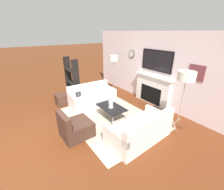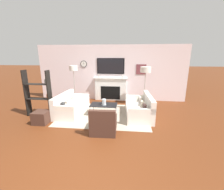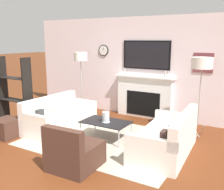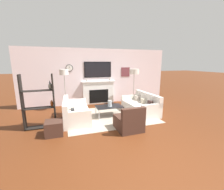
# 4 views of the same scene
# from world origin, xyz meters

# --- Properties ---
(ground_plane) EXTENTS (60.00, 60.00, 0.00)m
(ground_plane) POSITION_xyz_m (0.00, 0.00, 0.00)
(ground_plane) COLOR #592912
(fireplace_wall) EXTENTS (7.32, 0.28, 2.70)m
(fireplace_wall) POSITION_xyz_m (0.00, 4.74, 1.23)
(fireplace_wall) COLOR silver
(fireplace_wall) RESTS_ON ground_plane
(area_rug) EXTENTS (3.24, 2.45, 0.01)m
(area_rug) POSITION_xyz_m (0.00, 2.67, 0.01)
(area_rug) COLOR tan
(area_rug) RESTS_ON ground_plane
(couch_left) EXTENTS (0.93, 1.75, 0.78)m
(couch_left) POSITION_xyz_m (-1.32, 2.68, 0.27)
(couch_left) COLOR silver
(couch_left) RESTS_ON ground_plane
(couch_right) EXTENTS (0.97, 1.77, 0.81)m
(couch_right) POSITION_xyz_m (1.32, 2.68, 0.28)
(couch_right) COLOR silver
(couch_right) RESTS_ON ground_plane
(armchair) EXTENTS (0.75, 0.81, 0.78)m
(armchair) POSITION_xyz_m (0.18, 1.34, 0.26)
(armchair) COLOR #42281F
(armchair) RESTS_ON ground_plane
(coffee_table) EXTENTS (1.01, 0.63, 0.40)m
(coffee_table) POSITION_xyz_m (-0.04, 2.71, 0.37)
(coffee_table) COLOR black
(coffee_table) RESTS_ON ground_plane
(hurricane_candle) EXTENTS (0.17, 0.17, 0.22)m
(hurricane_candle) POSITION_xyz_m (-0.02, 2.68, 0.49)
(hurricane_candle) COLOR silver
(hurricane_candle) RESTS_ON coffee_table
(floor_lamp_left) EXTENTS (0.36, 0.36, 1.77)m
(floor_lamp_left) POSITION_xyz_m (-1.60, 3.95, 1.61)
(floor_lamp_left) COLOR #9E998E
(floor_lamp_left) RESTS_ON ground_plane
(floor_lamp_right) EXTENTS (0.45, 0.45, 1.74)m
(floor_lamp_right) POSITION_xyz_m (1.60, 3.95, 1.59)
(floor_lamp_right) COLOR #9E998E
(floor_lamp_right) RESTS_ON ground_plane
(shelf_unit) EXTENTS (0.92, 0.28, 1.70)m
(shelf_unit) POSITION_xyz_m (-2.37, 2.36, 0.83)
(shelf_unit) COLOR black
(shelf_unit) RESTS_ON ground_plane
(ottoman) EXTENTS (0.48, 0.48, 0.41)m
(ottoman) POSITION_xyz_m (-1.98, 1.72, 0.21)
(ottoman) COLOR #42281F
(ottoman) RESTS_ON ground_plane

